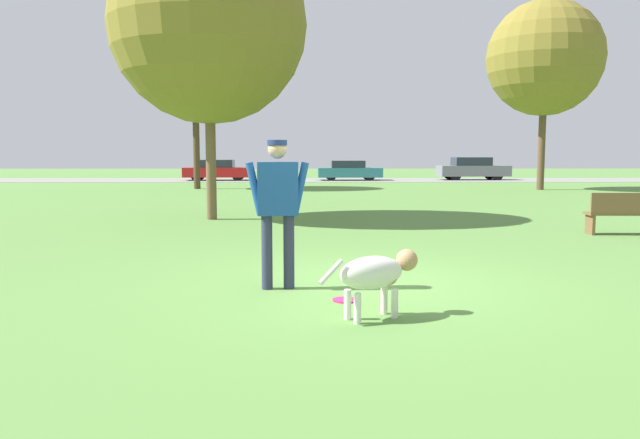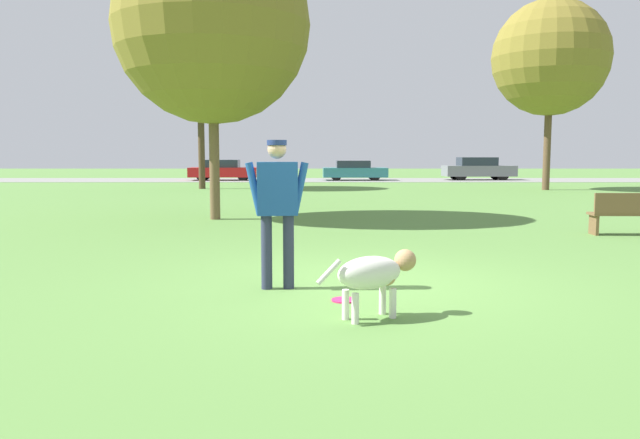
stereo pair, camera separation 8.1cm
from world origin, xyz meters
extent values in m
plane|color=#56843D|center=(0.00, 0.00, 0.00)|extent=(120.00, 120.00, 0.00)
cube|color=gray|center=(0.00, 30.35, 0.01)|extent=(120.00, 6.00, 0.01)
cylinder|color=#2D334C|center=(-0.88, -0.24, 0.44)|extent=(0.14, 0.14, 0.88)
cylinder|color=#2D334C|center=(-1.13, -0.26, 0.44)|extent=(0.14, 0.14, 0.88)
cube|color=#1E4C93|center=(-1.00, -0.25, 1.19)|extent=(0.49, 0.27, 0.62)
cylinder|color=#1E4C93|center=(-0.74, -0.22, 1.19)|extent=(0.23, 0.11, 0.63)
cylinder|color=#1E4C93|center=(-1.27, -0.28, 1.19)|extent=(0.23, 0.11, 0.63)
sphere|color=tan|center=(-1.00, -0.25, 1.65)|extent=(0.24, 0.24, 0.22)
cylinder|color=navy|center=(-1.00, -0.25, 1.73)|extent=(0.26, 0.26, 0.06)
ellipsoid|color=silver|center=(-0.02, -1.62, 0.45)|extent=(0.76, 0.62, 0.32)
ellipsoid|color=tan|center=(0.14, -1.52, 0.40)|extent=(0.26, 0.28, 0.18)
sphere|color=tan|center=(0.35, -1.41, 0.54)|extent=(0.30, 0.30, 0.22)
cylinder|color=silver|center=(0.12, -1.43, 0.15)|extent=(0.10, 0.10, 0.29)
cylinder|color=silver|center=(0.21, -1.59, 0.15)|extent=(0.10, 0.10, 0.29)
cylinder|color=silver|center=(-0.25, -1.64, 0.15)|extent=(0.10, 0.10, 0.29)
cylinder|color=silver|center=(-0.17, -1.80, 0.15)|extent=(0.10, 0.10, 0.29)
cylinder|color=silver|center=(-0.42, -1.84, 0.50)|extent=(0.26, 0.17, 0.23)
cylinder|color=#E52366|center=(-0.24, -0.88, 0.01)|extent=(0.28, 0.28, 0.02)
torus|color=#E52366|center=(-0.24, -0.88, 0.01)|extent=(0.28, 0.28, 0.02)
cylinder|color=brown|center=(9.53, 20.12, 1.94)|extent=(0.31, 0.31, 3.88)
sphere|color=olive|center=(9.53, 20.12, 5.76)|extent=(5.02, 5.02, 5.02)
cylinder|color=#4C3826|center=(-5.91, 21.01, 1.88)|extent=(0.30, 0.30, 3.77)
sphere|color=#38752D|center=(-5.91, 21.01, 5.47)|extent=(4.55, 4.55, 4.55)
cylinder|color=brown|center=(-3.07, 7.65, 1.44)|extent=(0.24, 0.24, 2.89)
sphere|color=olive|center=(-3.07, 7.65, 4.64)|extent=(4.67, 4.67, 4.67)
cube|color=red|center=(-6.31, 30.05, 0.49)|extent=(4.08, 1.92, 0.57)
cube|color=#232D38|center=(-6.43, 30.04, 1.01)|extent=(2.14, 1.62, 0.46)
cylinder|color=black|center=(-5.12, 30.87, 0.30)|extent=(0.60, 0.22, 0.59)
cylinder|color=black|center=(-5.08, 29.29, 0.30)|extent=(0.60, 0.22, 0.59)
cylinder|color=black|center=(-7.54, 30.80, 0.30)|extent=(0.60, 0.22, 0.59)
cylinder|color=black|center=(-7.50, 29.23, 0.30)|extent=(0.60, 0.22, 0.59)
cube|color=teal|center=(1.60, 30.04, 0.48)|extent=(3.87, 1.88, 0.56)
cube|color=#232D38|center=(1.48, 30.04, 0.97)|extent=(2.02, 1.59, 0.43)
cylinder|color=black|center=(2.73, 30.85, 0.28)|extent=(0.57, 0.21, 0.56)
cylinder|color=black|center=(2.76, 29.29, 0.28)|extent=(0.57, 0.21, 0.56)
cylinder|color=black|center=(0.43, 30.80, 0.28)|extent=(0.57, 0.21, 0.56)
cylinder|color=black|center=(0.47, 29.24, 0.28)|extent=(0.57, 0.21, 0.56)
cube|color=slate|center=(9.19, 30.53, 0.56)|extent=(4.32, 1.85, 0.64)
cube|color=#232D38|center=(9.06, 30.53, 1.13)|extent=(2.27, 1.52, 0.51)
cylinder|color=black|center=(10.43, 31.30, 0.34)|extent=(0.68, 0.23, 0.68)
cylinder|color=black|center=(10.50, 29.89, 0.34)|extent=(0.68, 0.23, 0.68)
cylinder|color=black|center=(7.88, 31.18, 0.34)|extent=(0.68, 0.23, 0.68)
cylinder|color=black|center=(7.95, 29.77, 0.34)|extent=(0.68, 0.23, 0.68)
cube|color=brown|center=(5.55, 4.71, 0.41)|extent=(1.41, 0.43, 0.05)
cube|color=brown|center=(5.55, 4.53, 0.64)|extent=(1.40, 0.08, 0.40)
cube|color=brown|center=(4.93, 4.72, 0.20)|extent=(0.07, 0.36, 0.39)
camera|label=1|loc=(-0.58, -7.55, 1.60)|focal=35.00mm
camera|label=2|loc=(-0.50, -7.55, 1.60)|focal=35.00mm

